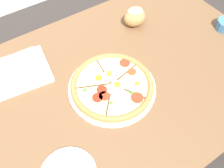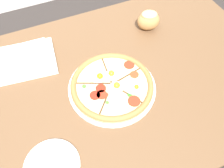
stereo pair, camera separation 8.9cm
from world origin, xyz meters
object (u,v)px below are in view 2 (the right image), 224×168
(pizza, at_px, (112,86))
(bread_piece_near, at_px, (149,20))
(dining_table, at_px, (92,100))
(side_saucer, at_px, (52,166))
(napkin_folded, at_px, (26,59))

(pizza, xyz_separation_m, bread_piece_near, (0.29, 0.25, 0.03))
(dining_table, relative_size, pizza, 4.69)
(dining_table, relative_size, bread_piece_near, 13.16)
(dining_table, xyz_separation_m, side_saucer, (-0.21, -0.23, 0.09))
(side_saucer, bearing_deg, dining_table, 46.99)
(pizza, bearing_deg, dining_table, 156.68)
(dining_table, height_order, bread_piece_near, bread_piece_near)
(napkin_folded, distance_m, side_saucer, 0.46)
(napkin_folded, bearing_deg, pizza, -44.48)
(pizza, distance_m, side_saucer, 0.35)
(dining_table, height_order, pizza, pizza)
(pizza, relative_size, side_saucer, 1.89)
(napkin_folded, bearing_deg, side_saucer, -92.50)
(bread_piece_near, relative_size, side_saucer, 0.67)
(dining_table, xyz_separation_m, napkin_folded, (-0.19, 0.23, 0.10))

